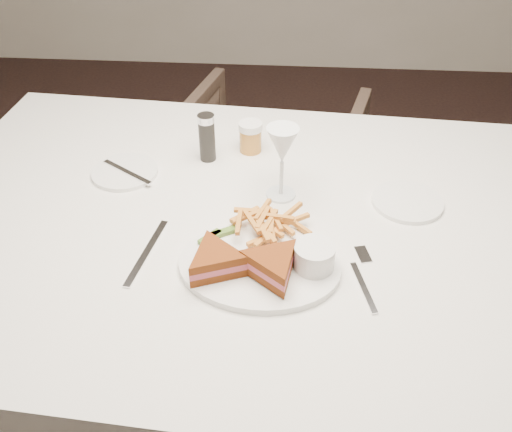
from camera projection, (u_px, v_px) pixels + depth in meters
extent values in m
plane|color=black|center=(334.00, 401.00, 1.74)|extent=(5.00, 5.00, 0.00)
cube|color=silver|center=(257.00, 333.00, 1.47)|extent=(1.62, 1.14, 0.75)
imported|color=#48362C|center=(267.00, 172.00, 2.15)|extent=(0.76, 0.73, 0.66)
ellipsoid|color=white|center=(260.00, 265.00, 1.12)|extent=(0.34, 0.27, 0.01)
cube|color=silver|center=(147.00, 252.00, 1.16)|extent=(0.05, 0.20, 0.00)
cylinder|color=white|center=(125.00, 172.00, 1.38)|extent=(0.16, 0.16, 0.01)
cylinder|color=white|center=(407.00, 202.00, 1.29)|extent=(0.16, 0.16, 0.01)
cylinder|color=black|center=(207.00, 138.00, 1.40)|extent=(0.04, 0.04, 0.12)
cylinder|color=#B1732A|center=(250.00, 137.00, 1.44)|extent=(0.06, 0.06, 0.08)
cube|color=#4B6D26|center=(224.00, 232.00, 1.18)|extent=(0.06, 0.04, 0.01)
cube|color=#4B6D26|center=(210.00, 237.00, 1.17)|extent=(0.05, 0.05, 0.01)
cylinder|color=white|center=(314.00, 256.00, 1.09)|extent=(0.08, 0.08, 0.05)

